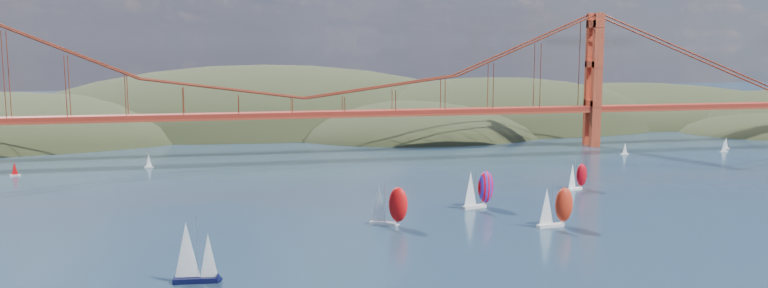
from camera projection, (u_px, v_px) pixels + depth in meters
headlands at (371, 148)px, 395.29m from camera, size 725.00×225.00×96.00m
bridge at (300, 71)px, 284.30m from camera, size 552.00×12.00×55.00m
sloop_navy at (193, 253)px, 135.25m from camera, size 8.22×4.89×12.50m
racer_0 at (388, 205)px, 177.46m from camera, size 9.46×7.26×10.71m
racer_1 at (555, 206)px, 176.20m from camera, size 9.34×4.38×10.55m
racer_3 at (577, 176)px, 220.63m from camera, size 7.74×5.10×8.66m
racer_rwb at (478, 189)px, 196.32m from camera, size 9.73×5.80×10.91m
distant_boat_2 at (15, 169)px, 242.99m from camera, size 3.00×2.00×4.70m
distant_boat_3 at (149, 161)px, 259.23m from camera, size 3.00×2.00×4.70m
distant_boat_4 at (625, 149)px, 288.89m from camera, size 3.00×2.00×4.70m
distant_boat_5 at (724, 146)px, 295.69m from camera, size 3.00×2.00×4.70m
distant_boat_6 at (726, 143)px, 304.50m from camera, size 3.00×2.00×4.70m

